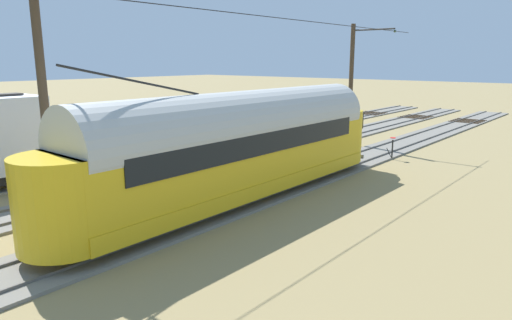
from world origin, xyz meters
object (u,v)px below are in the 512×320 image
catenary_pole_foreground (352,83)px  vintage_streetcar (241,144)px  switch_stand (392,147)px  catenary_pole_mid_near (46,107)px

catenary_pole_foreground → vintage_streetcar: bearing=101.0°
vintage_streetcar → switch_stand: (-1.34, -11.11, -1.56)m
vintage_streetcar → catenary_pole_foreground: 13.94m
vintage_streetcar → switch_stand: 11.30m
vintage_streetcar → catenary_pole_mid_near: size_ratio=2.23×
catenary_pole_foreground → catenary_pole_mid_near: 19.78m
catenary_pole_foreground → switch_stand: catenary_pole_foreground is taller
vintage_streetcar → catenary_pole_foreground: catenary_pole_foreground is taller
vintage_streetcar → catenary_pole_foreground: (2.65, -13.58, 1.73)m
vintage_streetcar → catenary_pole_mid_near: catenary_pole_mid_near is taller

